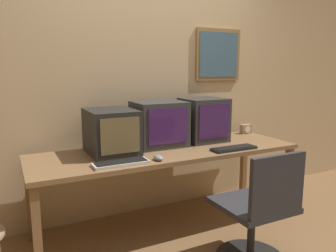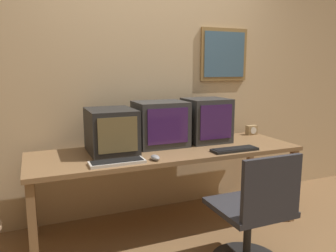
# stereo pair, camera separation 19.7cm
# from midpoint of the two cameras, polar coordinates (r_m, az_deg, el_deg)

# --- Properties ---
(wall_back) EXTENTS (8.00, 0.08, 2.60)m
(wall_back) POSITION_cam_midpoint_polar(r_m,az_deg,el_deg) (3.20, -5.60, 8.01)
(wall_back) COLOR #D1B284
(wall_back) RESTS_ON ground_plane
(desk) EXTENTS (2.32, 0.74, 0.72)m
(desk) POSITION_cam_midpoint_polar(r_m,az_deg,el_deg) (2.85, -1.99, -5.31)
(desk) COLOR olive
(desk) RESTS_ON ground_plane
(monitor_left) EXTENTS (0.38, 0.47, 0.36)m
(monitor_left) POSITION_cam_midpoint_polar(r_m,az_deg,el_deg) (2.73, -11.89, -0.96)
(monitor_left) COLOR black
(monitor_left) RESTS_ON desk
(monitor_center) EXTENTS (0.45, 0.37, 0.40)m
(monitor_center) POSITION_cam_midpoint_polar(r_m,az_deg,el_deg) (2.93, -3.46, 0.36)
(monitor_center) COLOR #333333
(monitor_center) RESTS_ON desk
(monitor_right) EXTENTS (0.39, 0.37, 0.41)m
(monitor_right) POSITION_cam_midpoint_polar(r_m,az_deg,el_deg) (3.14, 4.43, 1.10)
(monitor_right) COLOR #333333
(monitor_right) RESTS_ON desk
(keyboard_main) EXTENTS (0.41, 0.14, 0.03)m
(keyboard_main) POSITION_cam_midpoint_polar(r_m,az_deg,el_deg) (2.43, -10.52, -6.39)
(keyboard_main) COLOR beige
(keyboard_main) RESTS_ON desk
(keyboard_side) EXTENTS (0.41, 0.13, 0.03)m
(keyboard_side) POSITION_cam_midpoint_polar(r_m,az_deg,el_deg) (2.86, 9.48, -3.86)
(keyboard_side) COLOR black
(keyboard_side) RESTS_ON desk
(mouse_near_keyboard) EXTENTS (0.06, 0.11, 0.04)m
(mouse_near_keyboard) POSITION_cam_midpoint_polar(r_m,az_deg,el_deg) (2.50, -3.96, -5.56)
(mouse_near_keyboard) COLOR gray
(mouse_near_keyboard) RESTS_ON desk
(desk_clock) EXTENTS (0.11, 0.07, 0.10)m
(desk_clock) POSITION_cam_midpoint_polar(r_m,az_deg,el_deg) (3.59, 11.86, -0.52)
(desk_clock) COLOR #A38456
(desk_clock) RESTS_ON desk
(office_chair) EXTENTS (0.51, 0.51, 0.86)m
(office_chair) POSITION_cam_midpoint_polar(r_m,az_deg,el_deg) (2.47, 13.12, -15.19)
(office_chair) COLOR black
(office_chair) RESTS_ON ground_plane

